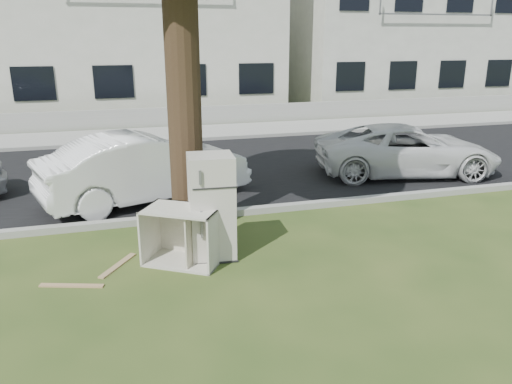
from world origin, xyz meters
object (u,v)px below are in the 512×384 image
object	(u,v)px
cabinet	(183,236)
car_right	(407,150)
fridge	(212,207)
car_center	(146,167)

from	to	relation	value
cabinet	car_right	size ratio (longest dim) A/B	0.25
fridge	car_right	size ratio (longest dim) A/B	0.36
car_center	car_right	xyz separation A→B (m)	(6.16, 0.35, -0.09)
car_right	cabinet	bearing A→B (deg)	132.52
cabinet	car_center	distance (m)	3.17
cabinet	car_right	bearing A→B (deg)	62.79
fridge	car_right	xyz separation A→B (m)	(5.41, 3.40, -0.19)
fridge	car_right	world-z (taller)	fridge
fridge	car_right	distance (m)	6.39
car_center	car_right	size ratio (longest dim) A/B	0.97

